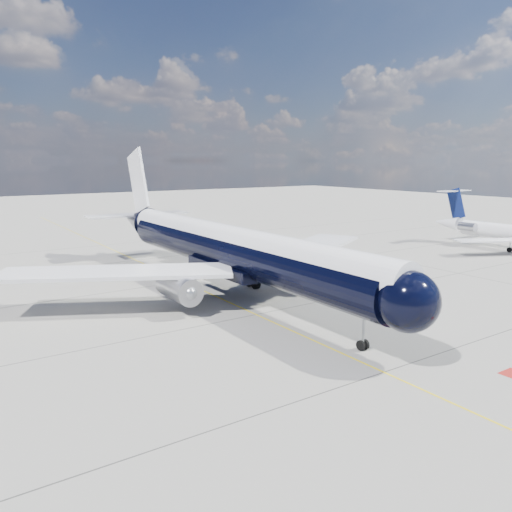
# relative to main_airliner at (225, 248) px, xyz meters

# --- Properties ---
(ground) EXTENTS (320.00, 320.00, 0.00)m
(ground) POSITION_rel_main_airliner_xyz_m (-1.60, 11.94, -4.79)
(ground) COLOR gray
(ground) RESTS_ON ground
(taxiway_centerline) EXTENTS (0.16, 160.00, 0.01)m
(taxiway_centerline) POSITION_rel_main_airliner_xyz_m (-1.60, 6.94, -4.79)
(taxiway_centerline) COLOR yellow
(taxiway_centerline) RESTS_ON ground
(main_airliner) EXTENTS (43.95, 53.36, 15.45)m
(main_airliner) POSITION_rel_main_airliner_xyz_m (0.00, 0.00, 0.00)
(main_airliner) COLOR black
(main_airliner) RESTS_ON ground
(regional_jet) EXTENTS (23.70, 27.14, 9.21)m
(regional_jet) POSITION_rel_main_airliner_xyz_m (49.33, -2.66, -1.89)
(regional_jet) COLOR white
(regional_jet) RESTS_ON ground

